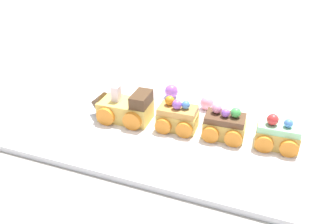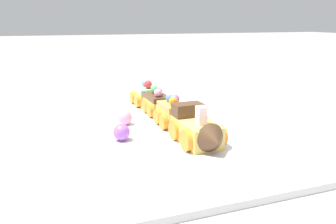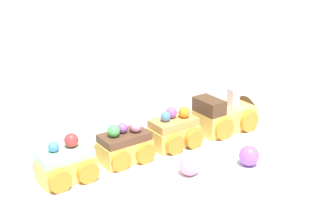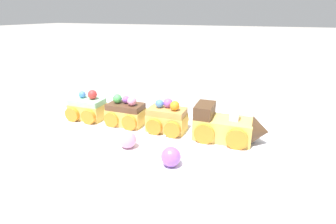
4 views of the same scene
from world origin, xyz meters
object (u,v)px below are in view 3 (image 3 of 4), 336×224
object	(u,v)px
gumball_pink	(190,165)
cake_train_locomotive	(228,115)
cake_car_caramel	(173,132)
cake_car_mint	(66,164)
cake_car_chocolate	(125,146)
gumball_purple	(249,156)

from	to	relation	value
gumball_pink	cake_train_locomotive	bearing A→B (deg)	32.08
cake_car_caramel	cake_car_mint	size ratio (longest dim) A/B	1.00
cake_car_mint	gumball_pink	distance (m)	0.18
cake_train_locomotive	cake_car_mint	distance (m)	0.32
cake_car_chocolate	gumball_purple	xyz separation A→B (m)	(0.15, -0.12, -0.01)
cake_car_caramel	gumball_pink	bearing A→B (deg)	-113.10
cake_car_chocolate	gumball_pink	size ratio (longest dim) A/B	2.58
cake_car_mint	cake_car_chocolate	bearing A→B (deg)	-0.22
gumball_pink	cake_car_mint	bearing A→B (deg)	150.37
cake_car_mint	gumball_purple	world-z (taller)	cake_car_mint
cake_car_caramel	gumball_pink	world-z (taller)	cake_car_caramel
cake_car_caramel	gumball_purple	bearing A→B (deg)	-67.28
gumball_purple	cake_car_mint	bearing A→B (deg)	155.13
cake_car_chocolate	gumball_purple	distance (m)	0.19
cake_train_locomotive	cake_car_chocolate	size ratio (longest dim) A/B	1.72
gumball_purple	cake_car_chocolate	bearing A→B (deg)	141.83
gumball_pink	gumball_purple	xyz separation A→B (m)	(0.09, -0.03, 0.00)
cake_train_locomotive	gumball_purple	distance (m)	0.14
cake_car_mint	gumball_purple	xyz separation A→B (m)	(0.25, -0.12, -0.01)
gumball_pink	cake_car_chocolate	bearing A→B (deg)	122.17
cake_train_locomotive	cake_car_caramel	distance (m)	0.12
gumball_pink	gumball_purple	bearing A→B (deg)	-16.03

